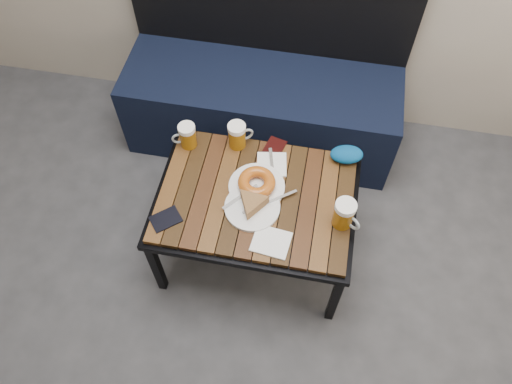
% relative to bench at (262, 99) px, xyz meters
% --- Properties ---
extents(room_shell, '(4.00, 4.00, 4.00)m').
position_rel_bench_xyz_m(room_shell, '(-0.12, -1.26, 1.48)').
color(room_shell, gray).
rests_on(room_shell, ground).
extents(bench, '(1.40, 0.50, 0.95)m').
position_rel_bench_xyz_m(bench, '(0.00, 0.00, 0.00)').
color(bench, black).
rests_on(bench, ground).
extents(cafe_table, '(0.84, 0.62, 0.47)m').
position_rel_bench_xyz_m(cafe_table, '(0.10, -0.72, 0.16)').
color(cafe_table, black).
rests_on(cafe_table, ground).
extents(beer_mug_left, '(0.12, 0.09, 0.12)m').
position_rel_bench_xyz_m(beer_mug_left, '(-0.24, -0.51, 0.26)').
color(beer_mug_left, '#8C550B').
rests_on(beer_mug_left, cafe_table).
extents(beer_mug_centre, '(0.12, 0.10, 0.13)m').
position_rel_bench_xyz_m(beer_mug_centre, '(-0.03, -0.47, 0.26)').
color(beer_mug_centre, '#8C550B').
rests_on(beer_mug_centre, cafe_table).
extents(beer_mug_right, '(0.13, 0.11, 0.14)m').
position_rel_bench_xyz_m(beer_mug_right, '(0.47, -0.79, 0.27)').
color(beer_mug_right, '#8C550B').
rests_on(beer_mug_right, cafe_table).
extents(plate_pie, '(0.23, 0.23, 0.06)m').
position_rel_bench_xyz_m(plate_pie, '(0.10, -0.79, 0.22)').
color(plate_pie, white).
rests_on(plate_pie, cafe_table).
extents(plate_bagel, '(0.29, 0.26, 0.07)m').
position_rel_bench_xyz_m(plate_bagel, '(0.10, -0.69, 0.23)').
color(plate_bagel, white).
rests_on(plate_bagel, cafe_table).
extents(napkin_left, '(0.15, 0.17, 0.01)m').
position_rel_bench_xyz_m(napkin_left, '(0.14, -0.56, 0.20)').
color(napkin_left, white).
rests_on(napkin_left, cafe_table).
extents(napkin_right, '(0.16, 0.14, 0.01)m').
position_rel_bench_xyz_m(napkin_right, '(0.20, -0.93, 0.20)').
color(napkin_right, white).
rests_on(napkin_right, cafe_table).
extents(passport_navy, '(0.14, 0.14, 0.01)m').
position_rel_bench_xyz_m(passport_navy, '(-0.23, -0.90, 0.20)').
color(passport_navy, black).
rests_on(passport_navy, cafe_table).
extents(passport_burgundy, '(0.11, 0.13, 0.01)m').
position_rel_bench_xyz_m(passport_burgundy, '(0.14, -0.46, 0.20)').
color(passport_burgundy, black).
rests_on(passport_burgundy, cafe_table).
extents(knit_pouch, '(0.16, 0.12, 0.06)m').
position_rel_bench_xyz_m(knit_pouch, '(0.45, -0.46, 0.23)').
color(knit_pouch, navy).
rests_on(knit_pouch, cafe_table).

